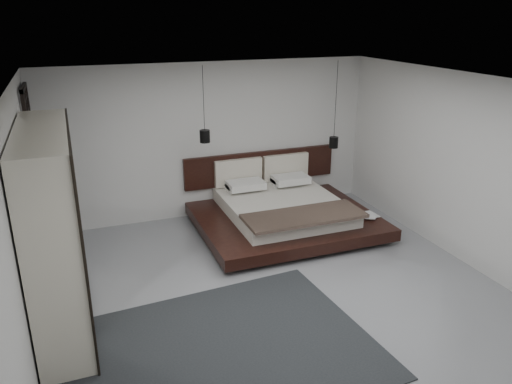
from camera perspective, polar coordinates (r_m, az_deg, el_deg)
name	(u,v)px	position (r m, az deg, el deg)	size (l,w,h in m)	color
floor	(275,289)	(7.02, 2.23, -11.00)	(6.00, 6.00, 0.00)	gray
ceiling	(279,83)	(6.07, 2.59, 12.29)	(6.00, 6.00, 0.00)	white
wall_back	(212,141)	(9.13, -5.02, 5.87)	(6.00, 6.00, 0.00)	silver
wall_front	(432,321)	(4.12, 19.46, -13.78)	(6.00, 6.00, 0.00)	silver
wall_left	(22,228)	(5.98, -25.14, -3.70)	(6.00, 6.00, 0.00)	silver
wall_right	(463,169)	(8.03, 22.54, 2.43)	(6.00, 6.00, 0.00)	silver
lattice_screen	(36,172)	(8.32, -23.81, 2.12)	(0.05, 0.90, 2.60)	black
bed	(283,211)	(8.78, 3.06, -2.19)	(3.00, 2.48, 1.11)	black
book_lower	(364,216)	(8.78, 12.25, -2.71)	(0.23, 0.31, 0.03)	#99724C
book_upper	(364,216)	(8.74, 12.25, -2.65)	(0.19, 0.26, 0.02)	#99724C
pendant_left	(205,136)	(8.42, -5.87, 6.38)	(0.17, 0.17, 1.26)	black
pendant_right	(334,142)	(9.41, 8.87, 5.68)	(0.17, 0.17, 1.59)	black
wardrobe	(55,231)	(6.27, -22.02, -4.15)	(0.58, 2.46, 2.41)	silver
rug	(213,354)	(5.88, -4.99, -17.92)	(3.60, 2.57, 0.02)	black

